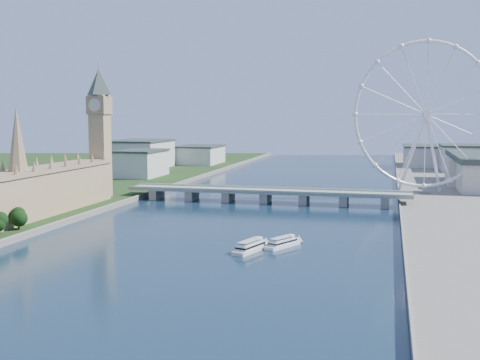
% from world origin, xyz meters
% --- Properties ---
extents(ground, '(2000.00, 2000.00, 0.00)m').
position_xyz_m(ground, '(0.00, 0.00, 0.00)').
color(ground, '#183143').
rests_on(ground, ground).
extents(parliament_range, '(24.00, 200.00, 70.00)m').
position_xyz_m(parliament_range, '(-128.00, 170.00, 18.48)').
color(parliament_range, tan).
rests_on(parliament_range, ground).
extents(big_ben, '(20.02, 20.02, 110.00)m').
position_xyz_m(big_ben, '(-128.00, 278.00, 66.57)').
color(big_ben, tan).
rests_on(big_ben, ground).
extents(westminster_bridge, '(220.00, 22.00, 9.50)m').
position_xyz_m(westminster_bridge, '(0.00, 300.00, 6.63)').
color(westminster_bridge, gray).
rests_on(westminster_bridge, ground).
extents(london_eye, '(113.60, 39.12, 124.30)m').
position_xyz_m(london_eye, '(119.98, 355.08, 67.52)').
color(london_eye, silver).
rests_on(london_eye, ground).
extents(city_skyline, '(505.00, 280.00, 32.00)m').
position_xyz_m(city_skyline, '(39.22, 560.08, 16.96)').
color(city_skyline, beige).
rests_on(city_skyline, ground).
extents(tour_boat_near, '(15.43, 28.98, 6.20)m').
position_xyz_m(tour_boat_near, '(26.22, 134.60, 0.00)').
color(tour_boat_near, silver).
rests_on(tour_boat_near, ground).
extents(tour_boat_far, '(17.82, 26.11, 5.71)m').
position_xyz_m(tour_boat_far, '(40.01, 148.37, 0.00)').
color(tour_boat_far, silver).
rests_on(tour_boat_far, ground).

